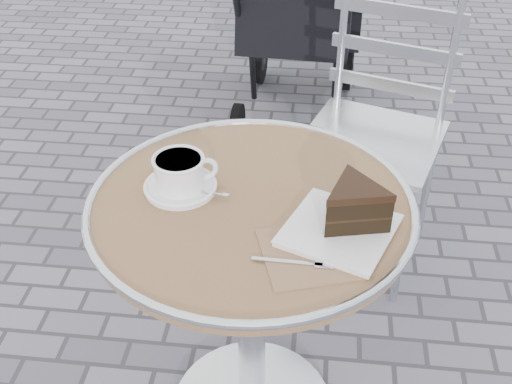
# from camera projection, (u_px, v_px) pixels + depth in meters

# --- Properties ---
(cafe_table) EXTENTS (0.72, 0.72, 0.74)m
(cafe_table) POSITION_uv_depth(u_px,v_px,m) (251.00, 259.00, 1.48)
(cafe_table) COLOR silver
(cafe_table) RESTS_ON ground
(cappuccino_set) EXTENTS (0.19, 0.16, 0.08)m
(cappuccino_set) POSITION_uv_depth(u_px,v_px,m) (181.00, 176.00, 1.40)
(cappuccino_set) COLOR white
(cappuccino_set) RESTS_ON cafe_table
(cake_plate_set) EXTENTS (0.32, 0.31, 0.11)m
(cake_plate_set) POSITION_uv_depth(u_px,v_px,m) (350.00, 211.00, 1.28)
(cake_plate_set) COLOR #8D654D
(cake_plate_set) RESTS_ON cafe_table
(bistro_chair) EXTENTS (0.53, 0.53, 0.94)m
(bistro_chair) POSITION_uv_depth(u_px,v_px,m) (383.00, 101.00, 2.08)
(bistro_chair) COLOR silver
(bistro_chair) RESTS_ON ground
(baby_stroller) EXTENTS (0.57, 1.13, 1.15)m
(baby_stroller) POSITION_uv_depth(u_px,v_px,m) (302.00, 7.00, 2.95)
(baby_stroller) COLOR black
(baby_stroller) RESTS_ON ground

